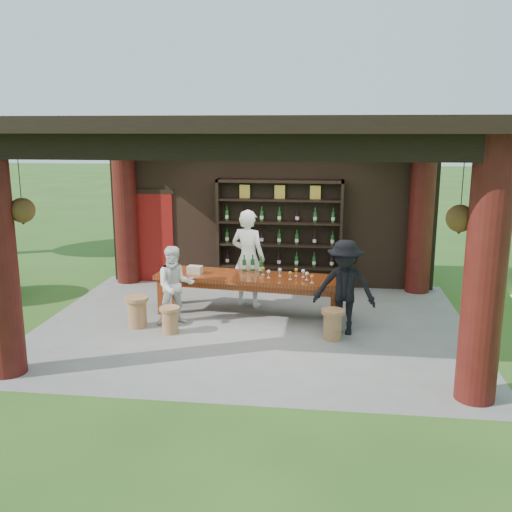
# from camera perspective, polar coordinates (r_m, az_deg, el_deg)

# --- Properties ---
(ground) EXTENTS (90.00, 90.00, 0.00)m
(ground) POSITION_cam_1_polar(r_m,az_deg,el_deg) (10.03, -0.29, -6.92)
(ground) COLOR #2D5119
(ground) RESTS_ON ground
(pavilion) EXTENTS (7.50, 6.00, 3.60)m
(pavilion) POSITION_cam_1_polar(r_m,az_deg,el_deg) (9.95, -0.05, 5.55)
(pavilion) COLOR slate
(pavilion) RESTS_ON ground
(wine_shelf) EXTENTS (2.64, 0.40, 2.33)m
(wine_shelf) POSITION_cam_1_polar(r_m,az_deg,el_deg) (12.06, 2.33, 2.16)
(wine_shelf) COLOR black
(wine_shelf) RESTS_ON ground
(tasting_table) EXTENTS (3.49, 1.26, 0.75)m
(tasting_table) POSITION_cam_1_polar(r_m,az_deg,el_deg) (10.38, -0.66, -2.57)
(tasting_table) COLOR #60230D
(tasting_table) RESTS_ON ground
(stool_near_left) EXTENTS (0.34, 0.34, 0.45)m
(stool_near_left) POSITION_cam_1_polar(r_m,az_deg,el_deg) (9.69, -8.59, -6.28)
(stool_near_left) COLOR #96633C
(stool_near_left) RESTS_ON ground
(stool_near_right) EXTENTS (0.38, 0.38, 0.50)m
(stool_near_right) POSITION_cam_1_polar(r_m,az_deg,el_deg) (9.40, 7.66, -6.71)
(stool_near_right) COLOR #96633C
(stool_near_right) RESTS_ON ground
(stool_far_left) EXTENTS (0.41, 0.41, 0.54)m
(stool_far_left) POSITION_cam_1_polar(r_m,az_deg,el_deg) (10.07, -11.80, -5.41)
(stool_far_left) COLOR #96633C
(stool_far_left) RESTS_ON ground
(host) EXTENTS (0.79, 0.65, 1.87)m
(host) POSITION_cam_1_polar(r_m,az_deg,el_deg) (10.89, -0.80, -0.22)
(host) COLOR white
(host) RESTS_ON ground
(guest_woman) EXTENTS (0.82, 0.74, 1.39)m
(guest_woman) POSITION_cam_1_polar(r_m,az_deg,el_deg) (10.01, -8.09, -2.93)
(guest_woman) COLOR silver
(guest_woman) RESTS_ON ground
(guest_man) EXTENTS (1.10, 0.74, 1.59)m
(guest_man) POSITION_cam_1_polar(r_m,az_deg,el_deg) (9.53, 8.84, -3.12)
(guest_man) COLOR black
(guest_man) RESTS_ON ground
(table_bottles) EXTENTS (0.41, 0.21, 0.31)m
(table_bottles) POSITION_cam_1_polar(r_m,az_deg,el_deg) (10.59, -0.34, -0.75)
(table_bottles) COLOR #194C1E
(table_bottles) RESTS_ON tasting_table
(table_glasses) EXTENTS (0.97, 0.52, 0.15)m
(table_glasses) POSITION_cam_1_polar(r_m,az_deg,el_deg) (10.18, 3.39, -1.80)
(table_glasses) COLOR silver
(table_glasses) RESTS_ON tasting_table
(napkin_basket) EXTENTS (0.28, 0.21, 0.14)m
(napkin_basket) POSITION_cam_1_polar(r_m,az_deg,el_deg) (10.54, -6.14, -1.37)
(napkin_basket) COLOR #BF6672
(napkin_basket) RESTS_ON tasting_table
(shrubs) EXTENTS (14.84, 7.30, 1.36)m
(shrubs) POSITION_cam_1_polar(r_m,az_deg,el_deg) (10.52, 13.27, -3.10)
(shrubs) COLOR #194C14
(shrubs) RESTS_ON ground
(trees) EXTENTS (21.88, 9.38, 4.80)m
(trees) POSITION_cam_1_polar(r_m,az_deg,el_deg) (11.35, 18.42, 12.05)
(trees) COLOR #3F2819
(trees) RESTS_ON ground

